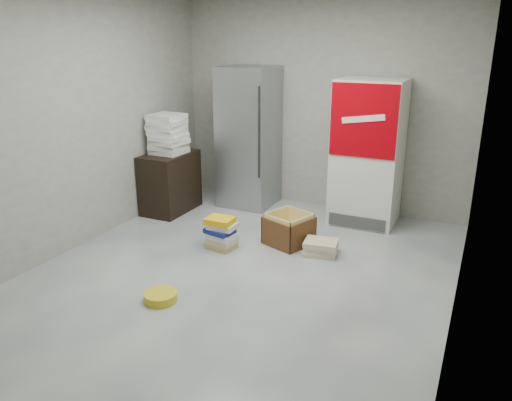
{
  "coord_description": "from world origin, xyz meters",
  "views": [
    {
      "loc": [
        2.08,
        -3.95,
        2.3
      ],
      "look_at": [
        -0.11,
        0.7,
        0.58
      ],
      "focal_mm": 35.0,
      "sensor_mm": 36.0,
      "label": 1
    }
  ],
  "objects_px": {
    "steel_fridge": "(249,138)",
    "coke_cooler": "(368,153)",
    "wood_shelf": "(170,182)",
    "phonebook_stack_main": "(221,233)",
    "cardboard_box": "(289,231)"
  },
  "relations": [
    {
      "from": "coke_cooler",
      "to": "phonebook_stack_main",
      "type": "bearing_deg",
      "value": -128.47
    },
    {
      "from": "steel_fridge",
      "to": "wood_shelf",
      "type": "height_order",
      "value": "steel_fridge"
    },
    {
      "from": "coke_cooler",
      "to": "wood_shelf",
      "type": "bearing_deg",
      "value": -163.72
    },
    {
      "from": "steel_fridge",
      "to": "wood_shelf",
      "type": "bearing_deg",
      "value": -138.69
    },
    {
      "from": "cardboard_box",
      "to": "coke_cooler",
      "type": "bearing_deg",
      "value": 82.38
    },
    {
      "from": "steel_fridge",
      "to": "coke_cooler",
      "type": "height_order",
      "value": "steel_fridge"
    },
    {
      "from": "steel_fridge",
      "to": "phonebook_stack_main",
      "type": "distance_m",
      "value": 1.79
    },
    {
      "from": "cardboard_box",
      "to": "steel_fridge",
      "type": "bearing_deg",
      "value": 154.2
    },
    {
      "from": "phonebook_stack_main",
      "to": "cardboard_box",
      "type": "height_order",
      "value": "phonebook_stack_main"
    },
    {
      "from": "wood_shelf",
      "to": "phonebook_stack_main",
      "type": "relative_size",
      "value": 2.17
    },
    {
      "from": "steel_fridge",
      "to": "coke_cooler",
      "type": "xyz_separation_m",
      "value": [
        1.65,
        -0.01,
        -0.05
      ]
    },
    {
      "from": "steel_fridge",
      "to": "coke_cooler",
      "type": "relative_size",
      "value": 1.06
    },
    {
      "from": "wood_shelf",
      "to": "phonebook_stack_main",
      "type": "xyz_separation_m",
      "value": [
        1.24,
        -0.83,
        -0.22
      ]
    },
    {
      "from": "coke_cooler",
      "to": "phonebook_stack_main",
      "type": "xyz_separation_m",
      "value": [
        -1.24,
        -1.55,
        -0.72
      ]
    },
    {
      "from": "wood_shelf",
      "to": "cardboard_box",
      "type": "height_order",
      "value": "wood_shelf"
    }
  ]
}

